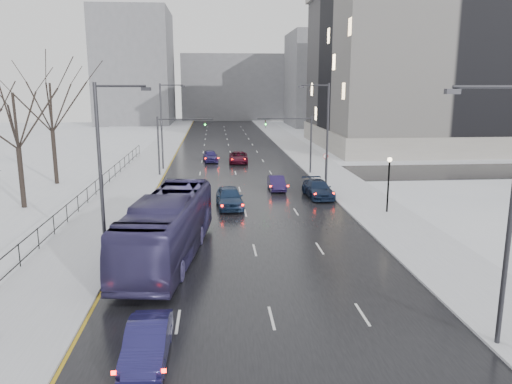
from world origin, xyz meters
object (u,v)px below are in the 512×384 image
object	(u,v)px
tree_park_d	(25,209)
bus	(168,227)
streetlight_r_mid	(325,130)
lamppost_r_mid	(389,177)
mast_signal_left	(168,139)
sedan_right_cross	(238,157)
sedan_center_near	(229,197)
mast_signal_right	(302,138)
sedan_right_near	(277,183)
streetlight_l_near	(104,167)
tree_park_e	(57,185)
no_uturn_sign	(326,159)
sedan_center_far	(210,156)
sedan_left_near	(147,343)
streetlight_r_near	(506,205)
sedan_right_far	(318,189)
streetlight_l_far	(163,122)

from	to	relation	value
tree_park_d	bus	size ratio (longest dim) A/B	0.94
streetlight_r_mid	lamppost_r_mid	distance (m)	10.73
streetlight_r_mid	mast_signal_left	world-z (taller)	streetlight_r_mid
mast_signal_left	sedan_right_cross	xyz separation A→B (m)	(8.03, 8.50, -3.36)
streetlight_r_mid	sedan_center_near	distance (m)	12.67
lamppost_r_mid	mast_signal_right	size ratio (longest dim) A/B	0.66
mast_signal_left	sedan_right_near	distance (m)	14.23
lamppost_r_mid	mast_signal_left	xyz separation A→B (m)	(-18.33, 18.00, 1.16)
streetlight_l_near	sedan_right_cross	distance (m)	37.88
lamppost_r_mid	sedan_right_cross	size ratio (longest dim) A/B	0.84
tree_park_e	streetlight_r_mid	size ratio (longest dim) A/B	1.35
tree_park_e	sedan_center_near	size ratio (longest dim) A/B	2.69
lamppost_r_mid	tree_park_e	bearing A→B (deg)	154.38
tree_park_d	lamppost_r_mid	bearing A→B (deg)	-7.91
streetlight_r_mid	mast_signal_right	xyz separation A→B (m)	(-0.84, 8.00, -1.51)
sedan_right_cross	sedan_right_near	bearing A→B (deg)	-78.57
no_uturn_sign	sedan_center_far	distance (m)	18.32
tree_park_d	sedan_right_cross	world-z (taller)	tree_park_d
streetlight_r_mid	sedan_left_near	world-z (taller)	streetlight_r_mid
mast_signal_right	tree_park_d	bearing A→B (deg)	-150.88
tree_park_e	no_uturn_sign	world-z (taller)	tree_park_e
streetlight_r_near	no_uturn_sign	size ratio (longest dim) A/B	3.70
streetlight_l_near	lamppost_r_mid	distance (m)	21.78
streetlight_r_near	sedan_center_near	xyz separation A→B (m)	(-9.35, 22.87, -4.72)
no_uturn_sign	bus	size ratio (longest dim) A/B	0.20
streetlight_r_mid	sedan_left_near	size ratio (longest dim) A/B	2.35
mast_signal_right	sedan_right_cross	distance (m)	11.29
sedan_center_near	sedan_right_cross	distance (m)	23.71
streetlight_r_mid	streetlight_l_near	size ratio (longest dim) A/B	1.00
tree_park_d	streetlight_r_near	distance (m)	35.80
bus	sedan_right_far	bearing A→B (deg)	59.59
tree_park_e	sedan_left_near	size ratio (longest dim) A/B	3.17
tree_park_d	sedan_right_near	xyz separation A→B (m)	(21.30, 5.41, 0.71)
streetlight_l_near	sedan_center_far	bearing A→B (deg)	82.00
tree_park_d	streetlight_l_far	xyz separation A→B (m)	(9.63, 18.00, 5.62)
tree_park_d	sedan_right_near	size ratio (longest dim) A/B	3.08
tree_park_d	bus	distance (m)	18.25
streetlight_l_near	bus	bearing A→B (deg)	19.01
lamppost_r_mid	sedan_right_cross	xyz separation A→B (m)	(-10.30, 26.50, -2.19)
streetlight_r_mid	sedan_right_near	distance (m)	6.80
mast_signal_right	sedan_center_near	world-z (taller)	mast_signal_right
streetlight_l_near	sedan_center_far	xyz separation A→B (m)	(5.30, 37.70, -4.83)
lamppost_r_mid	sedan_center_near	xyz separation A→B (m)	(-12.18, 2.87, -2.05)
streetlight_r_near	streetlight_l_far	xyz separation A→B (m)	(-16.33, 42.00, 0.00)
tree_park_d	streetlight_l_near	xyz separation A→B (m)	(9.63, -14.00, 5.62)
sedan_center_near	bus	bearing A→B (deg)	-111.92
sedan_right_cross	mast_signal_right	bearing A→B (deg)	-49.95
mast_signal_left	sedan_right_far	world-z (taller)	mast_signal_left
bus	streetlight_l_near	bearing A→B (deg)	-153.09
streetlight_r_mid	streetlight_l_near	xyz separation A→B (m)	(-16.33, -20.00, 0.00)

